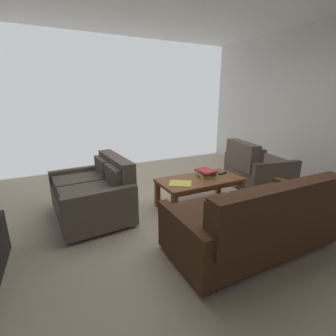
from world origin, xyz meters
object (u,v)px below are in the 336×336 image
object	(u,v)px
armchair_side	(256,169)
sofa_main	(255,221)
tv_remote	(222,173)
book_stack	(206,173)
loose_magazine	(180,183)
loveseat_near	(95,193)
coffee_table	(200,183)

from	to	relation	value
armchair_side	sofa_main	bearing A→B (deg)	43.59
tv_remote	book_stack	bearing A→B (deg)	-1.12
armchair_side	book_stack	bearing A→B (deg)	5.98
sofa_main	armchair_side	xyz separation A→B (m)	(-1.45, -1.38, 0.01)
book_stack	tv_remote	world-z (taller)	book_stack
loose_magazine	armchair_side	bearing A→B (deg)	130.44
loveseat_near	book_stack	world-z (taller)	loveseat_near
coffee_table	loose_magazine	distance (m)	0.38
loveseat_near	loose_magazine	world-z (taller)	loveseat_near
armchair_side	tv_remote	world-z (taller)	armchair_side
sofa_main	loose_magazine	distance (m)	1.19
loveseat_near	tv_remote	xyz separation A→B (m)	(-1.91, 0.32, 0.10)
armchair_side	tv_remote	bearing A→B (deg)	8.47
sofa_main	loveseat_near	distance (m)	2.06
armchair_side	loose_magazine	bearing A→B (deg)	7.38
coffee_table	armchair_side	bearing A→B (deg)	-172.79
coffee_table	tv_remote	size ratio (longest dim) A/B	7.45
loose_magazine	sofa_main	bearing A→B (deg)	44.81
sofa_main	armchair_side	world-z (taller)	armchair_side
armchair_side	tv_remote	distance (m)	0.89
book_stack	armchair_side	bearing A→B (deg)	-174.02
loveseat_near	armchair_side	world-z (taller)	armchair_side
sofa_main	loveseat_near	bearing A→B (deg)	-49.65
loose_magazine	loveseat_near	bearing A→B (deg)	-77.60
tv_remote	loose_magazine	size ratio (longest dim) A/B	0.54
coffee_table	tv_remote	distance (m)	0.46
loose_magazine	coffee_table	bearing A→B (deg)	131.05
sofa_main	tv_remote	world-z (taller)	sofa_main
coffee_table	armchair_side	xyz separation A→B (m)	(-1.32, -0.17, -0.01)
sofa_main	armchair_side	size ratio (longest dim) A/B	1.57
book_stack	sofa_main	bearing A→B (deg)	78.13
tv_remote	loose_magazine	bearing A→B (deg)	6.19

